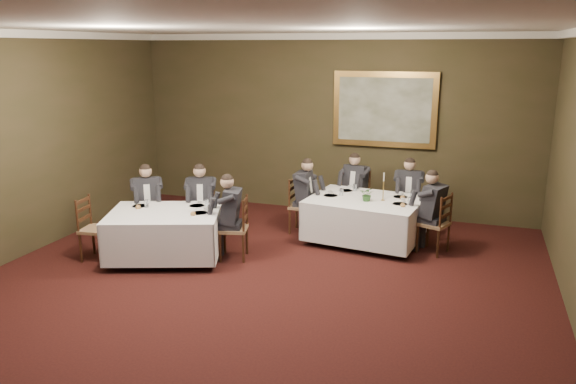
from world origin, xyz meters
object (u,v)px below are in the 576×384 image
Objects in this scene: diner_sec_endright at (233,227)px; chair_sec_endleft at (97,242)px; diner_main_backleft at (356,197)px; chair_sec_backright at (202,224)px; diner_main_endright at (434,222)px; diner_sec_backright at (202,212)px; table_second at (165,231)px; chair_main_endleft at (302,217)px; diner_main_backright at (408,203)px; chair_main_backright at (407,215)px; painting at (384,110)px; diner_sec_backleft at (148,212)px; table_main at (365,217)px; chair_sec_endright at (234,241)px; centerpiece at (367,194)px; chair_main_backleft at (355,208)px; chair_main_endright at (434,236)px; candlestick at (383,190)px; diner_main_endleft at (303,205)px; chair_sec_backleft at (149,224)px.

diner_sec_endright reaches higher than chair_sec_endleft.
diner_main_backleft is 2.93m from chair_sec_backright.
diner_sec_backright is at bearing 121.20° from diner_main_endright.
diner_sec_endright is at bearing 19.60° from table_second.
diner_sec_backright is (-1.50, -0.96, 0.23)m from chair_main_endleft.
diner_main_backright is at bearing 112.78° from chair_main_endleft.
diner_main_backright is 1.35× the size of chair_main_endleft.
painting is (-0.61, 0.74, 1.81)m from chair_main_backright.
diner_sec_backleft is at bearing 21.44° from diner_main_backright.
diner_sec_endright reaches higher than table_main.
chair_sec_endright is 2.33m from centerpiece.
diner_sec_endright reaches higher than chair_main_backleft.
table_main is 2.02× the size of chair_main_endright.
diner_sec_backright is at bearing 53.56° from chair_main_backleft.
diner_sec_backright is (-3.28, -1.68, 0.00)m from diner_main_backright.
chair_sec_endleft is at bearing -135.46° from painting.
diner_sec_backleft is 1.76m from diner_sec_endright.
candlestick reaches higher than chair_sec_endright.
centerpiece is at bearing 29.95° from table_second.
chair_main_backright is at bearing 49.38° from chair_main_endright.
painting reaches higher than diner_main_backright.
diner_main_endright is at bearing 83.37° from diner_main_endleft.
table_main is 1.50× the size of diner_main_endleft.
diner_sec_backleft is 1.00× the size of diner_sec_backright.
painting is at bearing 100.28° from candlestick.
diner_main_backright reaches higher than chair_main_backleft.
chair_sec_endright is (-2.95, -1.27, 0.00)m from chair_main_endright.
chair_sec_endleft is at bearing -150.77° from table_main.
chair_main_endleft is at bearing -128.26° from painting.
chair_main_endleft is 1.00× the size of chair_main_endright.
chair_sec_endleft is at bearing 57.50° from chair_main_backleft.
diner_main_backleft is at bearing -44.68° from chair_sec_endright.
diner_main_endleft is 2.71m from chair_sec_backleft.
diner_main_endright is at bearing 157.08° from chair_sec_backleft.
diner_main_backright is 1.00× the size of diner_main_endleft.
painting is (1.16, 1.48, 1.81)m from chair_main_endleft.
diner_main_endright is at bearing 113.48° from chair_main_backright.
chair_sec_backright is (-1.52, -0.95, -0.23)m from diner_main_endleft.
diner_sec_backright is at bearing -163.07° from table_main.
diner_main_backright is at bearing 116.39° from chair_sec_endleft.
chair_main_backright is at bearing 113.24° from diner_main_endleft.
table_second is 1.09m from chair_sec_endright.
diner_sec_backleft is 0.69× the size of painting.
table_second is at bearing 60.73° from diner_sec_backright.
diner_main_backleft is 1.00× the size of diner_main_endright.
centerpiece is (2.73, 0.67, 0.61)m from chair_sec_backright.
chair_sec_backleft is (-3.16, -2.11, -0.23)m from diner_main_backleft.
chair_sec_endleft is (-2.04, -0.72, 0.00)m from chair_sec_endright.
chair_sec_backright is at bearing -90.00° from diner_sec_backright.
diner_main_endleft reaches higher than chair_main_backleft.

